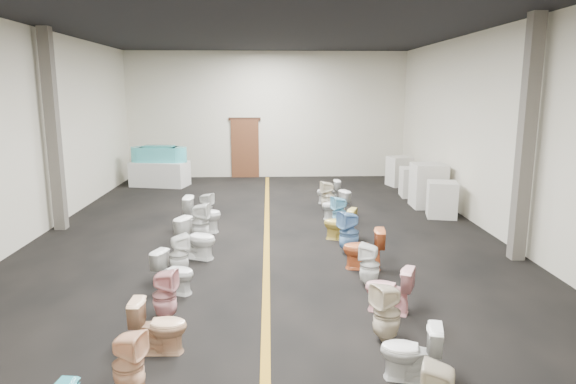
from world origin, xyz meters
name	(u,v)px	position (x,y,z in m)	size (l,w,h in m)	color
floor	(267,239)	(0.00, 0.00, 0.00)	(16.00, 16.00, 0.00)	black
ceiling	(265,21)	(0.00, 0.00, 4.50)	(16.00, 16.00, 0.00)	black
wall_back	(267,115)	(0.00, 8.00, 2.25)	(10.00, 10.00, 0.00)	beige
wall_front	(259,262)	(0.00, -8.00, 2.25)	(10.00, 10.00, 0.00)	beige
wall_left	(21,135)	(-5.00, 0.00, 2.25)	(16.00, 16.00, 0.00)	beige
wall_right	(503,134)	(5.00, 0.00, 2.25)	(16.00, 16.00, 0.00)	beige
aisle_stripe	(267,239)	(0.00, 0.00, 0.00)	(0.12, 15.60, 0.01)	#956815
back_door	(245,149)	(-0.80, 7.94, 1.05)	(1.00, 0.10, 2.10)	#562D19
door_frame	(245,119)	(-0.80, 7.95, 2.12)	(1.15, 0.08, 0.10)	#331C11
column_left	(53,131)	(-4.75, 1.00, 2.25)	(0.25, 0.25, 4.50)	#59544C
column_right	(526,141)	(4.75, -1.50, 2.25)	(0.25, 0.25, 4.50)	#59544C
display_table	(160,174)	(-3.57, 6.32, 0.40)	(1.82, 0.91, 0.81)	silver
bathtub	(159,154)	(-3.57, 6.32, 1.07)	(1.85, 0.81, 0.55)	#43BAC2
appliance_crate_a	(442,199)	(4.40, 1.76, 0.45)	(0.70, 0.70, 0.90)	silver
appliance_crate_b	(428,185)	(4.40, 2.90, 0.59)	(0.86, 0.86, 1.19)	beige
appliance_crate_c	(414,182)	(4.40, 4.29, 0.43)	(0.77, 0.77, 0.87)	beige
appliance_crate_d	(399,171)	(4.40, 6.05, 0.49)	(0.68, 0.68, 0.98)	silver
toilet_left_1	(129,365)	(-1.42, -5.74, 0.36)	(0.33, 0.33, 0.73)	#F4BA90
toilet_left_2	(159,326)	(-1.29, -4.82, 0.34)	(0.38, 0.67, 0.68)	#E0AE85
toilet_left_3	(165,295)	(-1.40, -3.93, 0.37)	(0.33, 0.34, 0.73)	pink
toilet_left_4	(174,272)	(-1.45, -2.93, 0.34)	(0.38, 0.66, 0.68)	silver
toilet_left_5	(179,255)	(-1.51, -2.13, 0.36)	(0.32, 0.33, 0.72)	white
toilet_left_6	(197,238)	(-1.32, -1.24, 0.39)	(0.44, 0.76, 0.78)	white
toilet_left_7	(200,223)	(-1.39, -0.21, 0.42)	(0.38, 0.39, 0.84)	silver
toilet_left_8	(203,214)	(-1.44, 0.58, 0.41)	(0.46, 0.81, 0.83)	white
toilet_left_9	(206,208)	(-1.47, 1.46, 0.36)	(0.32, 0.33, 0.72)	silver
toilet_right_1	(410,352)	(1.60, -5.54, 0.33)	(0.37, 0.66, 0.67)	white
toilet_right_2	(387,313)	(1.54, -4.65, 0.39)	(0.35, 0.36, 0.77)	beige
toilet_right_3	(389,289)	(1.77, -3.78, 0.35)	(0.39, 0.68, 0.70)	#F9ACB2
toilet_right_4	(370,265)	(1.69, -2.77, 0.36)	(0.32, 0.33, 0.72)	white
toilet_right_5	(364,249)	(1.74, -1.95, 0.37)	(0.42, 0.73, 0.74)	#CC602F
toilet_right_6	(349,232)	(1.61, -1.07, 0.43)	(0.38, 0.39, 0.85)	#6899CE
toilet_right_7	(340,224)	(1.56, -0.12, 0.35)	(0.39, 0.69, 0.70)	gold
toilet_right_8	(340,213)	(1.68, 0.73, 0.38)	(0.34, 0.35, 0.76)	#85D0F1
toilet_right_9	(335,205)	(1.69, 1.66, 0.35)	(0.39, 0.69, 0.70)	silver
toilet_right_10	(328,196)	(1.61, 2.53, 0.40)	(0.36, 0.37, 0.80)	beige
toilet_right_11	(328,192)	(1.73, 3.45, 0.33)	(0.37, 0.65, 0.66)	silver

